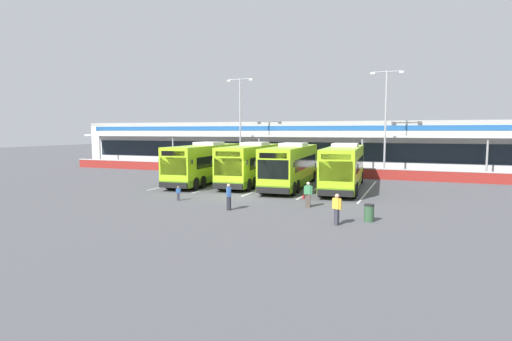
{
  "coord_description": "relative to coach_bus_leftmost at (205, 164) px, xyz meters",
  "views": [
    {
      "loc": [
        12.0,
        -28.13,
        4.82
      ],
      "look_at": [
        -0.22,
        3.0,
        1.6
      ],
      "focal_mm": 28.94,
      "sensor_mm": 36.0,
      "label": 1
    }
  ],
  "objects": [
    {
      "name": "pedestrian_in_dark_coat",
      "position": [
        14.55,
        -12.77,
        -0.91
      ],
      "size": [
        0.52,
        0.4,
        1.62
      ],
      "color": "#33333D",
      "rests_on": "ground"
    },
    {
      "name": "terminal_building",
      "position": [
        6.3,
        21.35,
        1.23
      ],
      "size": [
        70.0,
        13.0,
        6.0
      ],
      "color": "silver",
      "rests_on": "ground"
    },
    {
      "name": "coach_bus_right_centre",
      "position": [
        12.68,
        0.51,
        0.0
      ],
      "size": [
        3.63,
        12.3,
        3.78
      ],
      "color": "#9ED11E",
      "rests_on": "ground"
    },
    {
      "name": "pedestrian_near_bin",
      "position": [
        7.68,
        -11.16,
        -0.91
      ],
      "size": [
        0.43,
        0.46,
        1.62
      ],
      "color": "#33333D",
      "rests_on": "ground"
    },
    {
      "name": "bay_stripe_mid_east",
      "position": [
        14.7,
        0.44,
        -1.78
      ],
      "size": [
        0.14,
        13.0,
        0.01
      ],
      "primitive_type": "cube",
      "color": "silver",
      "rests_on": "ground"
    },
    {
      "name": "bay_stripe_centre",
      "position": [
        10.5,
        0.44,
        -1.78
      ],
      "size": [
        0.14,
        13.0,
        0.01
      ],
      "primitive_type": "cube",
      "color": "silver",
      "rests_on": "ground"
    },
    {
      "name": "pedestrian_child",
      "position": [
        2.95,
        -9.32,
        -1.24
      ],
      "size": [
        0.32,
        0.22,
        1.0
      ],
      "color": "#33333D",
      "rests_on": "ground"
    },
    {
      "name": "bay_stripe_west",
      "position": [
        2.1,
        0.44,
        -1.78
      ],
      "size": [
        0.14,
        13.0,
        0.01
      ],
      "primitive_type": "cube",
      "color": "silver",
      "rests_on": "ground"
    },
    {
      "name": "lamp_post_west",
      "position": [
        -1.4,
        11.41,
        4.5
      ],
      "size": [
        3.24,
        0.28,
        11.0
      ],
      "color": "#9E9EA3",
      "rests_on": "ground"
    },
    {
      "name": "coach_bus_left_centre",
      "position": [
        4.26,
        1.03,
        0.0
      ],
      "size": [
        3.63,
        12.3,
        3.78
      ],
      "color": "#9ED11E",
      "rests_on": "ground"
    },
    {
      "name": "litter_bin",
      "position": [
        16.01,
        -11.33,
        -1.32
      ],
      "size": [
        0.54,
        0.54,
        0.93
      ],
      "color": "#2D5133",
      "rests_on": "ground"
    },
    {
      "name": "coach_bus_leftmost",
      "position": [
        0.0,
        0.0,
        0.0
      ],
      "size": [
        3.63,
        12.3,
        3.78
      ],
      "color": "#9ED11E",
      "rests_on": "ground"
    },
    {
      "name": "lamp_post_centre",
      "position": [
        15.11,
        11.14,
        4.5
      ],
      "size": [
        3.24,
        0.28,
        11.0
      ],
      "color": "#9E9EA3",
      "rests_on": "ground"
    },
    {
      "name": "ground_plane",
      "position": [
        6.3,
        -5.56,
        -1.79
      ],
      "size": [
        200.0,
        200.0,
        0.0
      ],
      "primitive_type": "plane",
      "color": "#4C4C51"
    },
    {
      "name": "bay_stripe_mid_west",
      "position": [
        6.3,
        0.44,
        -1.78
      ],
      "size": [
        0.14,
        13.0,
        0.01
      ],
      "primitive_type": "cube",
      "color": "silver",
      "rests_on": "ground"
    },
    {
      "name": "pedestrian_with_handbag",
      "position": [
        11.94,
        -8.49,
        -0.93
      ],
      "size": [
        0.63,
        0.3,
        1.62
      ],
      "color": "#4C4238",
      "rests_on": "ground"
    },
    {
      "name": "bay_stripe_far_west",
      "position": [
        -2.1,
        0.44,
        -1.78
      ],
      "size": [
        0.14,
        13.0,
        0.01
      ],
      "primitive_type": "cube",
      "color": "silver",
      "rests_on": "ground"
    },
    {
      "name": "coach_bus_centre",
      "position": [
        8.24,
        0.16,
        0.0
      ],
      "size": [
        3.63,
        12.3,
        3.78
      ],
      "color": "#9ED11E",
      "rests_on": "ground"
    },
    {
      "name": "red_barrier_wall",
      "position": [
        6.3,
        8.94,
        -1.23
      ],
      "size": [
        60.0,
        0.4,
        1.1
      ],
      "color": "maroon",
      "rests_on": "ground"
    }
  ]
}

